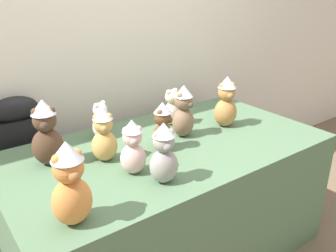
# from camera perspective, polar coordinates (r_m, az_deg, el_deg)

# --- Properties ---
(wall_back) EXTENTS (7.00, 0.08, 2.60)m
(wall_back) POSITION_cam_1_polar(r_m,az_deg,el_deg) (2.50, -10.47, 14.22)
(wall_back) COLOR silver
(wall_back) RESTS_ON ground_plane
(display_table) EXTENTS (1.85, 0.99, 0.76)m
(display_table) POSITION_cam_1_polar(r_m,az_deg,el_deg) (2.23, 0.00, -12.02)
(display_table) COLOR #4C6B4C
(display_table) RESTS_ON ground_plane
(instrument_case) EXTENTS (0.28, 0.13, 1.02)m
(instrument_case) POSITION_cam_1_polar(r_m,az_deg,el_deg) (2.42, -22.01, -7.05)
(instrument_case) COLOR black
(instrument_case) RESTS_ON ground_plane
(teddy_bear_ginger) EXTENTS (0.16, 0.14, 0.35)m
(teddy_bear_ginger) POSITION_cam_1_polar(r_m,az_deg,el_deg) (1.39, -15.44, -9.09)
(teddy_bear_ginger) COLOR #D17F3D
(teddy_bear_ginger) RESTS_ON display_table
(teddy_bear_chestnut) EXTENTS (0.16, 0.15, 0.28)m
(teddy_bear_chestnut) POSITION_cam_1_polar(r_m,az_deg,el_deg) (1.94, -0.86, -0.14)
(teddy_bear_chestnut) COLOR brown
(teddy_bear_chestnut) RESTS_ON display_table
(teddy_bear_snow) EXTENTS (0.14, 0.13, 0.23)m
(teddy_bear_snow) POSITION_cam_1_polar(r_m,az_deg,el_deg) (2.13, -10.71, 0.75)
(teddy_bear_snow) COLOR white
(teddy_bear_snow) RESTS_ON display_table
(teddy_bear_cocoa) EXTENTS (0.19, 0.18, 0.35)m
(teddy_bear_cocoa) POSITION_cam_1_polar(r_m,az_deg,el_deg) (1.87, -19.00, -1.14)
(teddy_bear_cocoa) COLOR #4C3323
(teddy_bear_cocoa) RESTS_ON display_table
(teddy_bear_caramel) EXTENTS (0.18, 0.16, 0.33)m
(teddy_bear_caramel) POSITION_cam_1_polar(r_m,az_deg,el_deg) (2.28, 9.33, 3.77)
(teddy_bear_caramel) COLOR #B27A42
(teddy_bear_caramel) RESTS_ON display_table
(teddy_bear_ash) EXTENTS (0.16, 0.14, 0.30)m
(teddy_bear_ash) POSITION_cam_1_polar(r_m,az_deg,el_deg) (1.61, -0.67, -4.50)
(teddy_bear_ash) COLOR gray
(teddy_bear_ash) RESTS_ON display_table
(teddy_bear_honey) EXTENTS (0.16, 0.15, 0.29)m
(teddy_bear_honey) POSITION_cam_1_polar(r_m,az_deg,el_deg) (1.84, -10.29, -1.43)
(teddy_bear_honey) COLOR tan
(teddy_bear_honey) RESTS_ON display_table
(teddy_bear_mocha) EXTENTS (0.17, 0.16, 0.32)m
(teddy_bear_mocha) POSITION_cam_1_polar(r_m,az_deg,el_deg) (2.11, 2.51, 2.32)
(teddy_bear_mocha) COLOR #7F6047
(teddy_bear_mocha) RESTS_ON display_table
(teddy_bear_cream) EXTENTS (0.13, 0.12, 0.24)m
(teddy_bear_cream) POSITION_cam_1_polar(r_m,az_deg,el_deg) (2.30, 0.65, 2.90)
(teddy_bear_cream) COLOR beige
(teddy_bear_cream) RESTS_ON display_table
(teddy_bear_blush) EXTENTS (0.16, 0.15, 0.28)m
(teddy_bear_blush) POSITION_cam_1_polar(r_m,az_deg,el_deg) (1.70, -5.68, -3.49)
(teddy_bear_blush) COLOR beige
(teddy_bear_blush) RESTS_ON display_table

